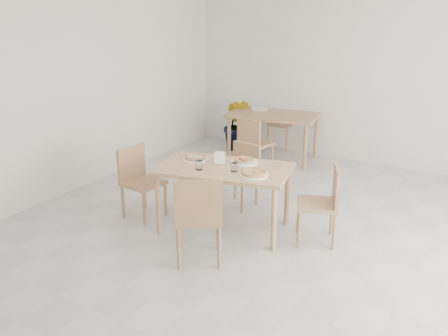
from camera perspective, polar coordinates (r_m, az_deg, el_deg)
The scene contains 21 objects.
main_table at distance 5.82m, azimuth 0.00°, elevation -0.71°, with size 1.60×1.14×0.75m.
chair_south at distance 5.13m, azimuth -2.79°, elevation -5.01°, with size 0.64×0.64×0.93m.
chair_north at distance 6.59m, azimuth 1.97°, elevation -0.24°, with size 0.41×0.41×0.79m.
chair_west at distance 6.33m, azimuth -9.29°, elevation -0.96°, with size 0.46×0.46×0.85m.
chair_east at distance 5.68m, azimuth 10.92°, elevation -3.35°, with size 0.56×0.56×0.86m.
plate_margherita at distance 5.54m, azimuth 3.27°, elevation -0.73°, with size 0.32×0.32×0.02m, color white.
plate_mushroom at distance 6.04m, azimuth -3.14°, elevation 0.95°, with size 0.30×0.30×0.02m, color white.
plate_pepperoni at distance 5.94m, azimuth 2.22°, elevation 0.66°, with size 0.31×0.31×0.02m, color white.
pizza_margherita at distance 5.53m, azimuth 3.27°, elevation -0.51°, with size 0.31×0.31×0.03m.
pizza_mushroom at distance 6.03m, azimuth -3.14°, elevation 1.16°, with size 0.25×0.25×0.03m.
pizza_pepperoni at distance 5.93m, azimuth 2.22°, elevation 0.88°, with size 0.26×0.26×0.03m.
tumbler_a at distance 5.64m, azimuth 1.12°, elevation 0.09°, with size 0.07×0.07×0.09m, color white.
tumbler_b at distance 5.70m, azimuth -2.75°, elevation 0.32°, with size 0.08×0.08×0.10m, color white.
napkin_holder at distance 5.86m, azimuth -0.47°, elevation 1.06°, with size 0.14×0.13×0.14m.
fork_a at distance 5.89m, azimuth 5.27°, elevation 0.39°, with size 0.02×0.19×0.01m, color silver.
fork_b at distance 5.82m, azimuth 6.00°, elevation 0.14°, with size 0.02×0.19×0.01m, color silver.
second_table at distance 8.37m, azimuth 5.39°, elevation 5.29°, with size 1.48×0.98×0.75m.
chair_back_s at distance 7.79m, azimuth 3.18°, elevation 2.97°, with size 0.47×0.47×0.83m.
chair_back_n at distance 9.14m, azimuth 6.65°, elevation 5.30°, with size 0.43×0.43×0.84m.
plate_empty at distance 8.64m, azimuth 3.89°, elevation 6.44°, with size 0.27×0.27×0.02m, color white.
potted_plant at distance 8.88m, azimuth 1.48°, elevation 4.73°, with size 0.49×0.39×0.89m, color #1D601C.
Camera 1 is at (2.28, -4.44, 2.62)m, focal length 42.00 mm.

